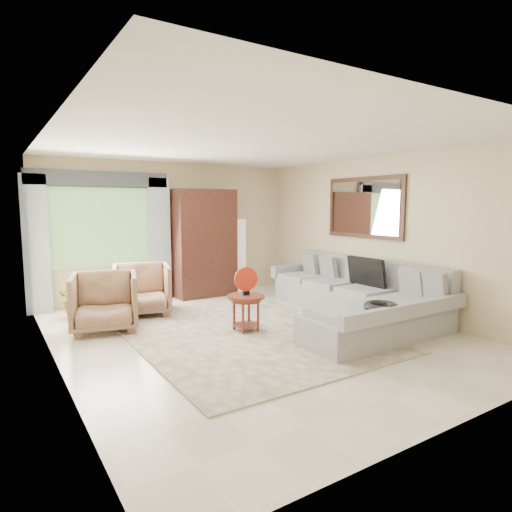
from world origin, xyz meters
TOP-DOWN VIEW (x-y plane):
  - ground at (0.00, 0.00)m, footprint 6.00×6.00m
  - area_rug at (-0.10, 0.18)m, footprint 3.01×4.01m
  - sectional_sofa at (1.78, -0.18)m, footprint 2.30×3.46m
  - tv_screen at (2.05, -0.13)m, footprint 0.14×0.74m
  - garden_hose at (1.00, -1.37)m, footprint 0.43×0.43m
  - coffee_table at (-0.04, 0.16)m, footprint 0.53×0.53m
  - red_disc at (-0.04, 0.16)m, footprint 0.34×0.10m
  - armchair_left at (-1.71, 1.32)m, footprint 1.10×1.11m
  - armchair_right at (-0.98, 1.92)m, footprint 1.10×1.12m
  - potted_plant at (-1.91, 2.37)m, footprint 0.60×0.55m
  - armoire at (0.55, 2.72)m, footprint 1.20×0.55m
  - floor_lamp at (1.35, 2.78)m, footprint 0.24×0.24m
  - window at (-1.35, 2.97)m, footprint 1.80×0.04m
  - curtain_left at (-2.40, 2.88)m, footprint 0.40×0.08m
  - curtain_right at (-0.30, 2.88)m, footprint 0.40×0.08m
  - valance at (-1.35, 2.90)m, footprint 2.40×0.12m
  - wall_mirror at (2.46, 0.35)m, footprint 0.05×1.70m

SIDE VIEW (x-z plane):
  - ground at x=0.00m, z-range 0.00..0.00m
  - area_rug at x=-0.10m, z-range 0.00..0.02m
  - coffee_table at x=-0.04m, z-range 0.01..0.54m
  - sectional_sofa at x=1.78m, z-range -0.17..0.73m
  - potted_plant at x=-1.91m, z-range 0.00..0.58m
  - armchair_right at x=-0.98m, z-range 0.00..0.83m
  - armchair_left at x=-1.71m, z-range 0.00..0.83m
  - garden_hose at x=1.00m, z-range 0.50..0.59m
  - tv_screen at x=2.05m, z-range 0.48..0.96m
  - floor_lamp at x=1.35m, z-range 0.00..1.50m
  - red_disc at x=-0.04m, z-range 0.59..0.93m
  - armoire at x=0.55m, z-range 0.00..2.10m
  - curtain_left at x=-2.40m, z-range 0.00..2.30m
  - curtain_right at x=-0.30m, z-range 0.00..2.30m
  - window at x=-1.35m, z-range 0.70..2.10m
  - wall_mirror at x=2.46m, z-range 1.22..2.27m
  - valance at x=-1.35m, z-range 2.12..2.38m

